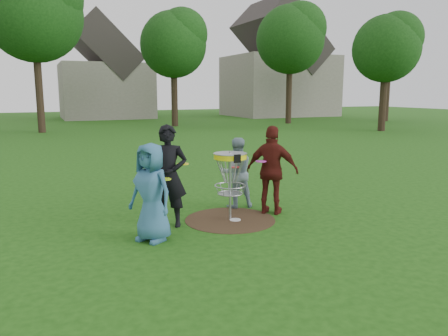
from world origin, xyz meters
name	(u,v)px	position (x,y,z in m)	size (l,w,h in m)	color
ground	(230,220)	(0.00, 0.00, 0.00)	(100.00, 100.00, 0.00)	#19470F
dirt_patch	(230,220)	(0.00, 0.00, 0.00)	(1.80, 1.80, 0.01)	#47331E
player_blue	(151,192)	(-1.72, -0.56, 0.84)	(0.82, 0.54, 1.68)	#316388
player_black	(169,176)	(-1.21, 0.12, 0.96)	(0.70, 0.46, 1.92)	black
player_grey	(236,173)	(0.53, 0.85, 0.77)	(0.75, 0.58, 1.54)	#7E95A2
player_maroon	(272,170)	(0.99, 0.07, 0.92)	(1.08, 0.45, 1.84)	#521712
disc_on_grass	(235,220)	(0.08, -0.08, 0.01)	(0.22, 0.22, 0.02)	white
disc_golf_basket	(230,169)	(0.00, 0.00, 1.02)	(0.66, 0.67, 1.38)	#9EA0A5
held_discs	(213,167)	(-0.32, 0.07, 1.07)	(2.38, 1.30, 0.25)	#C0F21A
tree_row	(96,29)	(0.44, 20.67, 6.21)	(51.20, 17.42, 9.90)	#38281C
house_row	(128,73)	(4.78, 33.07, 4.14)	(44.50, 10.65, 11.62)	gray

